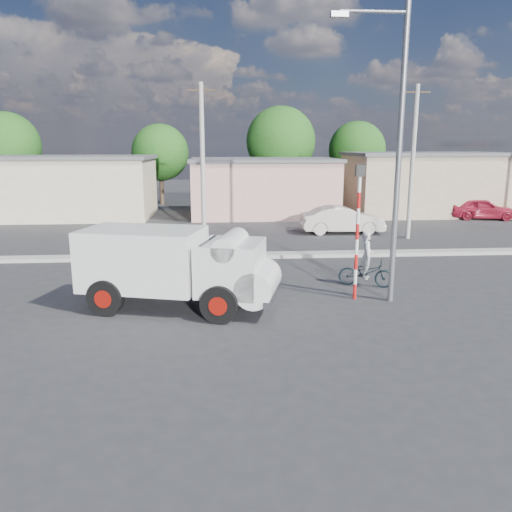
{
  "coord_description": "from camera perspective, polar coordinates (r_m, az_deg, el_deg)",
  "views": [
    {
      "loc": [
        -1.23,
        -13.96,
        4.97
      ],
      "look_at": [
        0.01,
        2.41,
        1.3
      ],
      "focal_mm": 35.0,
      "sensor_mm": 36.0,
      "label": 1
    }
  ],
  "objects": [
    {
      "name": "car_cream",
      "position": [
        29.01,
        9.84,
        4.09
      ],
      "size": [
        4.73,
        1.73,
        1.55
      ],
      "primitive_type": "imported",
      "rotation": [
        0.0,
        0.0,
        1.55
      ],
      "color": "beige",
      "rests_on": "ground"
    },
    {
      "name": "streetlight",
      "position": [
        16.08,
        15.53,
        12.13
      ],
      "size": [
        2.34,
        0.22,
        9.0
      ],
      "color": "slate",
      "rests_on": "ground"
    },
    {
      "name": "car_red",
      "position": [
        37.41,
        24.44,
        4.95
      ],
      "size": [
        4.51,
        2.63,
        1.44
      ],
      "primitive_type": "imported",
      "rotation": [
        0.0,
        0.0,
        1.34
      ],
      "color": "maroon",
      "rests_on": "ground"
    },
    {
      "name": "bicycle",
      "position": [
        18.25,
        12.44,
        -1.86
      ],
      "size": [
        2.04,
        1.3,
        1.01
      ],
      "primitive_type": "imported",
      "rotation": [
        0.0,
        0.0,
        1.22
      ],
      "color": "black",
      "rests_on": "ground"
    },
    {
      "name": "truck",
      "position": [
        15.4,
        -8.8,
        -1.09
      ],
      "size": [
        6.31,
        3.62,
        2.46
      ],
      "rotation": [
        0.0,
        0.0,
        -0.26
      ],
      "color": "black",
      "rests_on": "ground"
    },
    {
      "name": "cyclist",
      "position": [
        18.17,
        12.49,
        -0.84
      ],
      "size": [
        0.59,
        0.71,
        1.68
      ],
      "primitive_type": "imported",
      "rotation": [
        0.0,
        0.0,
        1.22
      ],
      "color": "silver",
      "rests_on": "ground"
    },
    {
      "name": "utility_poles",
      "position": [
        26.36,
        5.55,
        10.58
      ],
      "size": [
        35.4,
        0.24,
        8.0
      ],
      "color": "#99968E",
      "rests_on": "ground"
    },
    {
      "name": "building_row",
      "position": [
        36.14,
        -0.63,
        8.09
      ],
      "size": [
        37.8,
        7.3,
        4.44
      ],
      "color": "#C6B796",
      "rests_on": "ground"
    },
    {
      "name": "traffic_pole",
      "position": [
        16.26,
        11.57,
        3.94
      ],
      "size": [
        0.28,
        0.18,
        4.36
      ],
      "color": "red",
      "rests_on": "ground"
    },
    {
      "name": "tree_row",
      "position": [
        42.59,
        -5.86,
        12.33
      ],
      "size": [
        34.13,
        7.32,
        8.1
      ],
      "color": "#38281E",
      "rests_on": "ground"
    },
    {
      "name": "ground_plane",
      "position": [
        14.87,
        0.68,
        -6.93
      ],
      "size": [
        120.0,
        120.0,
        0.0
      ],
      "primitive_type": "plane",
      "color": "#2B2C2E",
      "rests_on": "ground"
    },
    {
      "name": "median",
      "position": [
        22.53,
        -1.1,
        0.06
      ],
      "size": [
        40.0,
        0.8,
        0.16
      ],
      "primitive_type": "cube",
      "color": "#99968E",
      "rests_on": "ground"
    }
  ]
}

